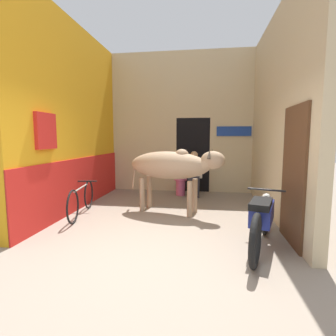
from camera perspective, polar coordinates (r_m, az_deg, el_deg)
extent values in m
plane|color=gray|center=(3.78, -4.45, -18.79)|extent=(30.00, 30.00, 0.00)
cube|color=orange|center=(6.34, -19.78, 10.28)|extent=(0.18, 4.54, 4.14)
cube|color=red|center=(6.37, -18.46, -3.15)|extent=(0.03, 4.54, 1.16)
cube|color=red|center=(5.17, -25.10, 7.30)|extent=(0.08, 0.56, 0.64)
cube|color=#C6B289|center=(8.14, 2.88, 17.58)|extent=(4.19, 0.18, 1.93)
cube|color=#C6B289|center=(8.19, -4.97, 2.95)|extent=(1.97, 0.18, 2.21)
cube|color=#C6B289|center=(8.01, 13.42, 2.71)|extent=(1.22, 0.18, 2.21)
cube|color=black|center=(8.34, 5.58, 3.01)|extent=(1.00, 0.90, 2.21)
cube|color=navy|center=(7.89, 14.15, 7.77)|extent=(0.98, 0.03, 0.28)
cube|color=#C6B289|center=(5.79, 22.85, 10.54)|extent=(0.18, 4.54, 4.14)
cube|color=#51331E|center=(4.39, 25.65, -1.51)|extent=(0.05, 1.00, 2.10)
ellipsoid|color=tan|center=(5.66, 0.04, 0.62)|extent=(1.90, 1.08, 0.60)
ellipsoid|color=tan|center=(5.53, 3.03, 3.01)|extent=(0.34, 0.32, 0.22)
cylinder|color=tan|center=(5.39, 8.11, 0.75)|extent=(0.45, 0.38, 0.39)
ellipsoid|color=tan|center=(5.34, 9.74, 1.68)|extent=(0.56, 0.43, 0.37)
cylinder|color=tan|center=(6.08, -7.34, -1.24)|extent=(0.14, 0.08, 0.67)
cylinder|color=tan|center=(5.74, 5.86, -6.02)|extent=(0.11, 0.11, 0.74)
cylinder|color=tan|center=(5.42, 4.74, -6.76)|extent=(0.11, 0.11, 0.74)
cylinder|color=tan|center=(6.16, -4.08, -5.13)|extent=(0.11, 0.11, 0.74)
cylinder|color=tan|center=(5.86, -5.65, -5.74)|extent=(0.11, 0.11, 0.74)
cone|color=#473D33|center=(5.46, 9.66, 3.24)|extent=(0.11, 0.17, 0.22)
cone|color=#473D33|center=(5.21, 8.98, 3.10)|extent=(0.11, 0.17, 0.22)
torus|color=black|center=(3.54, 18.49, -14.76)|extent=(0.29, 0.69, 0.70)
torus|color=black|center=(4.75, 20.57, -9.33)|extent=(0.29, 0.69, 0.70)
cube|color=navy|center=(4.09, 19.79, -9.18)|extent=(0.48, 0.76, 0.28)
cube|color=black|center=(3.86, 19.58, -7.35)|extent=(0.42, 0.62, 0.09)
cylinder|color=black|center=(4.52, 20.62, -4.46)|extent=(0.56, 0.21, 0.03)
sphere|color=silver|center=(4.64, 20.65, -6.13)|extent=(0.15, 0.15, 0.15)
torus|color=black|center=(5.29, -20.01, -7.96)|extent=(0.15, 0.65, 0.65)
torus|color=black|center=(6.31, -16.88, -5.53)|extent=(0.15, 0.65, 0.65)
cylinder|color=#B7B2A8|center=(5.74, -18.40, -4.09)|extent=(0.18, 0.89, 0.03)
cylinder|color=black|center=(6.15, -17.22, -2.76)|extent=(0.44, 0.10, 0.03)
cube|color=#282833|center=(7.19, 5.58, -4.55)|extent=(0.32, 0.14, 0.47)
cube|color=#282833|center=(7.23, 5.64, -2.20)|extent=(0.32, 0.32, 0.11)
cube|color=beige|center=(7.26, 5.68, -0.05)|extent=(0.45, 0.20, 0.53)
sphere|color=tan|center=(7.23, 5.72, 2.84)|extent=(0.20, 0.20, 0.20)
cylinder|color=#DB6093|center=(7.44, 2.75, -4.28)|extent=(0.26, 0.26, 0.43)
cylinder|color=#DB6093|center=(7.40, 2.76, -2.50)|extent=(0.37, 0.37, 0.04)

